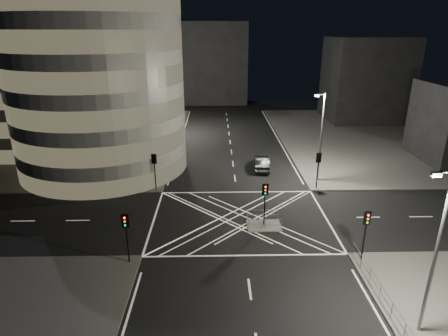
{
  "coord_description": "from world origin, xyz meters",
  "views": [
    {
      "loc": [
        -2.22,
        -30.82,
        16.61
      ],
      "look_at": [
        -1.39,
        5.47,
        3.0
      ],
      "focal_mm": 30.0,
      "sensor_mm": 36.0,
      "label": 1
    }
  ],
  "objects_px": {
    "traffic_signal_island": "(265,197)",
    "sedan": "(262,163)",
    "traffic_signal_fr": "(318,164)",
    "traffic_signal_nr": "(366,226)",
    "traffic_signal_fl": "(154,165)",
    "central_island": "(264,226)",
    "street_lamp_right_far": "(321,135)",
    "street_lamp_right_near": "(436,250)",
    "traffic_signal_nl": "(126,229)",
    "street_lamp_left_far": "(171,101)",
    "street_lamp_left_near": "(154,129)"
  },
  "relations": [
    {
      "from": "traffic_signal_nl",
      "to": "traffic_signal_nr",
      "type": "bearing_deg",
      "value": 0.0
    },
    {
      "from": "traffic_signal_fl",
      "to": "traffic_signal_fr",
      "type": "xyz_separation_m",
      "value": [
        17.6,
        0.0,
        0.0
      ]
    },
    {
      "from": "street_lamp_right_near",
      "to": "traffic_signal_island",
      "type": "bearing_deg",
      "value": 120.75
    },
    {
      "from": "traffic_signal_fr",
      "to": "street_lamp_left_far",
      "type": "relative_size",
      "value": 0.4
    },
    {
      "from": "traffic_signal_fr",
      "to": "street_lamp_left_near",
      "type": "xyz_separation_m",
      "value": [
        -18.24,
        5.2,
        2.63
      ]
    },
    {
      "from": "traffic_signal_island",
      "to": "sedan",
      "type": "height_order",
      "value": "traffic_signal_island"
    },
    {
      "from": "traffic_signal_fr",
      "to": "traffic_signal_nr",
      "type": "relative_size",
      "value": 1.0
    },
    {
      "from": "central_island",
      "to": "traffic_signal_island",
      "type": "distance_m",
      "value": 2.84
    },
    {
      "from": "sedan",
      "to": "traffic_signal_nl",
      "type": "bearing_deg",
      "value": 62.56
    },
    {
      "from": "central_island",
      "to": "traffic_signal_nl",
      "type": "relative_size",
      "value": 0.75
    },
    {
      "from": "traffic_signal_fr",
      "to": "traffic_signal_nl",
      "type": "bearing_deg",
      "value": -142.31
    },
    {
      "from": "traffic_signal_fr",
      "to": "street_lamp_left_near",
      "type": "relative_size",
      "value": 0.4
    },
    {
      "from": "traffic_signal_fl",
      "to": "traffic_signal_nr",
      "type": "bearing_deg",
      "value": -37.69
    },
    {
      "from": "traffic_signal_island",
      "to": "central_island",
      "type": "bearing_deg",
      "value": 0.0
    },
    {
      "from": "traffic_signal_island",
      "to": "street_lamp_right_near",
      "type": "height_order",
      "value": "street_lamp_right_near"
    },
    {
      "from": "traffic_signal_fl",
      "to": "traffic_signal_fr",
      "type": "height_order",
      "value": "same"
    },
    {
      "from": "central_island",
      "to": "traffic_signal_nr",
      "type": "bearing_deg",
      "value": -37.93
    },
    {
      "from": "street_lamp_left_far",
      "to": "street_lamp_right_near",
      "type": "relative_size",
      "value": 1.0
    },
    {
      "from": "traffic_signal_fl",
      "to": "traffic_signal_island",
      "type": "bearing_deg",
      "value": -37.54
    },
    {
      "from": "central_island",
      "to": "street_lamp_right_near",
      "type": "height_order",
      "value": "street_lamp_right_near"
    },
    {
      "from": "traffic_signal_fl",
      "to": "street_lamp_right_near",
      "type": "xyz_separation_m",
      "value": [
        18.24,
        -20.8,
        2.63
      ]
    },
    {
      "from": "traffic_signal_fl",
      "to": "traffic_signal_nr",
      "type": "distance_m",
      "value": 22.24
    },
    {
      "from": "traffic_signal_nr",
      "to": "traffic_signal_island",
      "type": "distance_m",
      "value": 8.62
    },
    {
      "from": "traffic_signal_nl",
      "to": "street_lamp_left_near",
      "type": "height_order",
      "value": "street_lamp_left_near"
    },
    {
      "from": "traffic_signal_nr",
      "to": "traffic_signal_island",
      "type": "bearing_deg",
      "value": 142.07
    },
    {
      "from": "traffic_signal_nl",
      "to": "traffic_signal_island",
      "type": "bearing_deg",
      "value": 26.14
    },
    {
      "from": "central_island",
      "to": "street_lamp_right_near",
      "type": "distance_m",
      "value": 15.54
    },
    {
      "from": "central_island",
      "to": "traffic_signal_fl",
      "type": "height_order",
      "value": "traffic_signal_fl"
    },
    {
      "from": "central_island",
      "to": "sedan",
      "type": "relative_size",
      "value": 0.59
    },
    {
      "from": "traffic_signal_nr",
      "to": "street_lamp_right_near",
      "type": "bearing_deg",
      "value": -84.96
    },
    {
      "from": "traffic_signal_nl",
      "to": "street_lamp_right_far",
      "type": "height_order",
      "value": "street_lamp_right_far"
    },
    {
      "from": "central_island",
      "to": "street_lamp_right_far",
      "type": "height_order",
      "value": "street_lamp_right_far"
    },
    {
      "from": "traffic_signal_fl",
      "to": "traffic_signal_nl",
      "type": "xyz_separation_m",
      "value": [
        0.0,
        -13.6,
        0.0
      ]
    },
    {
      "from": "traffic_signal_island",
      "to": "street_lamp_right_far",
      "type": "xyz_separation_m",
      "value": [
        7.44,
        10.5,
        2.63
      ]
    },
    {
      "from": "street_lamp_left_near",
      "to": "traffic_signal_fr",
      "type": "bearing_deg",
      "value": -15.92
    },
    {
      "from": "street_lamp_right_near",
      "to": "traffic_signal_nl",
      "type": "bearing_deg",
      "value": 158.45
    },
    {
      "from": "traffic_signal_fr",
      "to": "traffic_signal_nr",
      "type": "bearing_deg",
      "value": -90.0
    },
    {
      "from": "traffic_signal_island",
      "to": "sedan",
      "type": "distance_m",
      "value": 14.74
    },
    {
      "from": "traffic_signal_island",
      "to": "sedan",
      "type": "xyz_separation_m",
      "value": [
        1.51,
        14.52,
        -2.07
      ]
    },
    {
      "from": "traffic_signal_fl",
      "to": "street_lamp_right_near",
      "type": "height_order",
      "value": "street_lamp_right_near"
    },
    {
      "from": "traffic_signal_fr",
      "to": "traffic_signal_nr",
      "type": "distance_m",
      "value": 13.6
    },
    {
      "from": "street_lamp_left_near",
      "to": "street_lamp_right_far",
      "type": "bearing_deg",
      "value": -9.03
    },
    {
      "from": "street_lamp_left_far",
      "to": "street_lamp_right_far",
      "type": "relative_size",
      "value": 1.0
    },
    {
      "from": "traffic_signal_fl",
      "to": "traffic_signal_nr",
      "type": "height_order",
      "value": "same"
    },
    {
      "from": "traffic_signal_fl",
      "to": "traffic_signal_fr",
      "type": "bearing_deg",
      "value": 0.0
    },
    {
      "from": "traffic_signal_fr",
      "to": "traffic_signal_island",
      "type": "height_order",
      "value": "same"
    },
    {
      "from": "central_island",
      "to": "street_lamp_right_far",
      "type": "distance_m",
      "value": 13.98
    },
    {
      "from": "traffic_signal_nl",
      "to": "street_lamp_left_far",
      "type": "bearing_deg",
      "value": 90.99
    },
    {
      "from": "street_lamp_right_near",
      "to": "sedan",
      "type": "relative_size",
      "value": 1.96
    },
    {
      "from": "street_lamp_right_far",
      "to": "street_lamp_right_near",
      "type": "height_order",
      "value": "same"
    }
  ]
}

